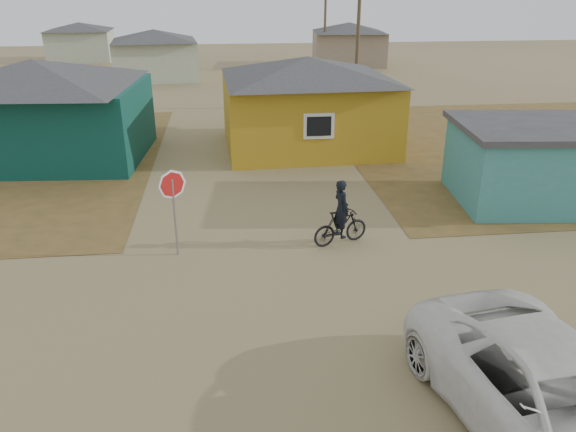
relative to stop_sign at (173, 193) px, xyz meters
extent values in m
plane|color=#8B7A50|center=(2.51, -3.76, -1.76)|extent=(120.00, 120.00, 0.00)
cube|color=brown|center=(16.51, 9.24, -1.76)|extent=(20.00, 18.00, 0.00)
cube|color=#0A3931|center=(-5.99, 9.74, -0.26)|extent=(8.40, 6.54, 3.00)
pyramid|color=#343436|center=(-5.99, 9.74, 1.74)|extent=(8.93, 7.08, 1.00)
cube|color=#B1881B|center=(5.01, 10.24, -0.26)|extent=(7.21, 6.24, 3.00)
pyramid|color=#343436|center=(5.01, 10.24, 1.69)|extent=(7.72, 6.76, 0.90)
cube|color=silver|center=(5.01, 7.21, -0.11)|extent=(1.20, 0.06, 1.00)
cube|color=black|center=(5.01, 7.18, -0.11)|extent=(0.95, 0.04, 0.75)
cube|color=teal|center=(12.01, 2.74, -0.56)|extent=(6.39, 4.61, 2.40)
cube|color=#343436|center=(12.01, 2.74, 0.74)|extent=(6.71, 4.93, 0.20)
cube|color=#ADB69C|center=(-3.49, 30.24, -0.36)|extent=(6.49, 5.60, 2.80)
pyramid|color=#343436|center=(-3.49, 30.24, 1.44)|extent=(7.04, 6.15, 0.80)
cube|color=gray|center=(12.51, 36.24, -0.36)|extent=(6.41, 5.50, 2.80)
pyramid|color=#343436|center=(12.51, 36.24, 1.44)|extent=(6.95, 6.05, 0.80)
cube|color=#ADB69C|center=(-11.49, 42.24, -0.41)|extent=(5.75, 5.28, 2.70)
pyramid|color=#343436|center=(-11.49, 42.24, 1.29)|extent=(6.28, 5.81, 0.70)
cylinder|color=brown|center=(9.01, 18.24, 2.24)|extent=(0.20, 0.20, 8.00)
cylinder|color=brown|center=(10.01, 34.24, 2.24)|extent=(0.20, 0.20, 8.00)
cylinder|color=gray|center=(0.00, 0.00, -0.69)|extent=(0.06, 0.06, 2.14)
imported|color=black|center=(4.46, 0.18, -1.27)|extent=(1.72, 0.97, 0.99)
imported|color=black|center=(4.46, 0.18, -0.71)|extent=(0.56, 0.69, 1.63)
imported|color=white|center=(6.31, -7.45, -0.95)|extent=(3.57, 6.21, 1.63)
camera|label=1|loc=(1.38, -13.76, 4.99)|focal=35.00mm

